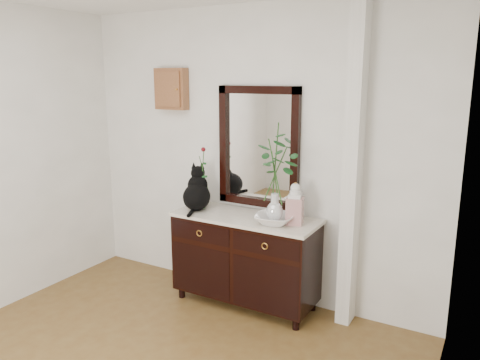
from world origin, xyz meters
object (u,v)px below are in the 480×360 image
Objects in this scene: ginger_jar at (295,203)px; sideboard at (245,255)px; cat at (196,188)px; lotus_bowl at (274,219)px.

sideboard is at bearing -178.90° from ginger_jar.
cat is 1.13× the size of ginger_jar.
lotus_bowl is 0.22m from ginger_jar.
ginger_jar is (0.15, 0.08, 0.14)m from lotus_bowl.
sideboard is 0.73m from ginger_jar.
lotus_bowl is (0.32, -0.07, 0.42)m from sideboard.
cat is at bearing -175.57° from sideboard.
cat reaches higher than sideboard.
sideboard is at bearing 167.13° from lotus_bowl.
lotus_bowl reaches higher than sideboard.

